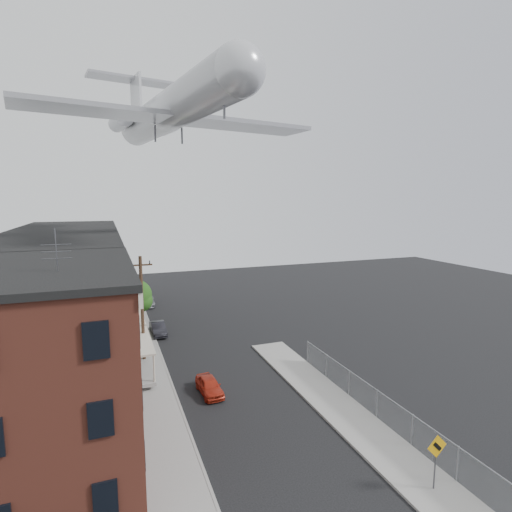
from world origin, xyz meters
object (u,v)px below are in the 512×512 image
at_px(car_mid, 158,329).
at_px(airplane, 169,111).
at_px(street_tree, 137,297).
at_px(utility_pole, 142,310).
at_px(warning_sign, 436,454).
at_px(car_far, 146,300).
at_px(car_near, 209,386).

height_order(car_mid, airplane, airplane).
relative_size(street_tree, car_mid, 1.38).
bearing_deg(airplane, utility_pole, -123.39).
height_order(utility_pole, airplane, airplane).
xyz_separation_m(warning_sign, airplane, (-7.80, 24.18, 19.23)).
relative_size(utility_pole, airplane, 0.31).
height_order(street_tree, car_far, street_tree).
xyz_separation_m(utility_pole, street_tree, (0.33, 9.92, -1.22)).
relative_size(street_tree, car_far, 1.10).
bearing_deg(utility_pole, car_near, -58.67).
distance_m(utility_pole, airplane, 17.56).
xyz_separation_m(utility_pole, car_far, (2.00, 19.44, -3.99)).
height_order(utility_pole, street_tree, utility_pole).
distance_m(car_mid, airplane, 20.67).
relative_size(warning_sign, car_far, 0.59).
distance_m(warning_sign, utility_pole, 22.25).
bearing_deg(car_far, warning_sign, -73.88).
bearing_deg(utility_pole, car_mid, 75.06).
bearing_deg(car_far, street_tree, -97.31).
height_order(street_tree, car_mid, street_tree).
height_order(utility_pole, car_far, utility_pole).
relative_size(utility_pole, street_tree, 1.73).
height_order(warning_sign, utility_pole, utility_pole).
height_order(car_mid, car_far, car_far).
bearing_deg(car_far, airplane, -81.75).
bearing_deg(street_tree, airplane, -57.25).
xyz_separation_m(warning_sign, utility_pole, (-11.20, 19.03, 2.79)).
bearing_deg(warning_sign, airplane, 107.89).
xyz_separation_m(car_far, airplane, (1.40, -14.29, 20.42)).
relative_size(car_near, airplane, 0.12).
bearing_deg(car_near, utility_pole, 118.31).
bearing_deg(utility_pole, car_far, 84.13).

